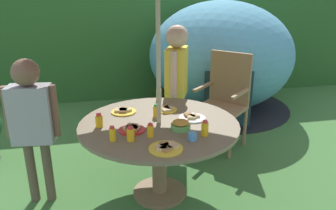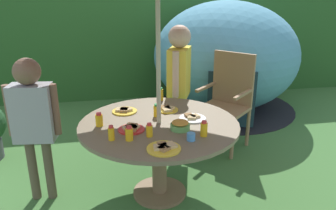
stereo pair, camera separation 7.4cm
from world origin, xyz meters
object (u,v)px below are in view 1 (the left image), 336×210
juice_bottle_near_right (159,94)px  juice_bottle_spot_a (99,121)px  plate_mid_right (123,111)px  plate_near_left (166,148)px  juice_bottle_mid_left (112,134)px  snack_bowl (181,125)px  plate_center_back (132,129)px  juice_bottle_front_edge (131,134)px  juice_bottle_back_edge (150,130)px  garden_table (159,137)px  juice_bottle_far_left (156,111)px  child_in_yellow_shirt (177,73)px  juice_bottle_spot_b (205,129)px  dome_tent (220,56)px  wooden_chair (225,95)px  child_in_grey_shirt (32,115)px  cup_near (192,136)px  plate_far_right (192,117)px  plate_center_front (166,109)px

juice_bottle_near_right → juice_bottle_spot_a: size_ratio=1.16×
juice_bottle_near_right → plate_mid_right: bearing=-144.5°
plate_near_left → plate_mid_right: bearing=106.1°
plate_mid_right → juice_bottle_mid_left: 0.58m
snack_bowl → plate_center_back: bearing=171.5°
juice_bottle_front_edge → juice_bottle_back_edge: (0.15, 0.04, -0.00)m
garden_table → snack_bowl: bearing=-50.3°
plate_near_left → juice_bottle_far_left: 0.62m
plate_center_back → juice_bottle_front_edge: 0.18m
child_in_yellow_shirt → plate_center_back: child_in_yellow_shirt is taller
juice_bottle_far_left → juice_bottle_spot_b: 0.54m
dome_tent → child_in_yellow_shirt: bearing=-113.9°
plate_mid_right → juice_bottle_near_right: (0.37, 0.27, 0.05)m
wooden_chair → child_in_yellow_shirt: child_in_yellow_shirt is taller
child_in_grey_shirt → juice_bottle_near_right: size_ratio=9.53×
wooden_chair → cup_near: bearing=-74.0°
plate_far_right → juice_bottle_spot_a: juice_bottle_spot_a is taller
plate_near_left → juice_bottle_mid_left: size_ratio=2.08×
plate_center_front → juice_bottle_near_right: size_ratio=1.48×
child_in_grey_shirt → juice_bottle_spot_a: child_in_grey_shirt is taller
wooden_chair → juice_bottle_mid_left: bearing=-92.4°
wooden_chair → dome_tent: size_ratio=0.41×
plate_far_right → plate_center_back: bearing=-165.1°
plate_center_front → juice_bottle_front_edge: 0.68m
juice_bottle_near_right → child_in_yellow_shirt: bearing=49.3°
plate_center_back → juice_bottle_near_right: juice_bottle_near_right is taller
juice_bottle_front_edge → child_in_grey_shirt: bearing=150.3°
plate_far_right → juice_bottle_back_edge: size_ratio=2.14×
dome_tent → plate_near_left: 2.90m
plate_mid_right → cup_near: cup_near is taller
juice_bottle_spot_b → juice_bottle_far_left: bearing=122.4°
snack_bowl → plate_far_right: size_ratio=0.69×
plate_far_right → juice_bottle_spot_b: size_ratio=1.86×
juice_bottle_back_edge → juice_bottle_spot_b: bearing=-9.4°
juice_bottle_far_left → garden_table: bearing=-89.3°
child_in_grey_shirt → juice_bottle_front_edge: child_in_grey_shirt is taller
dome_tent → plate_center_front: bearing=-109.3°
plate_near_left → juice_bottle_spot_b: juice_bottle_spot_b is taller
juice_bottle_spot_a → juice_bottle_front_edge: bearing=-54.7°
juice_bottle_back_edge → cup_near: bearing=-23.3°
cup_near → plate_far_right: bearing=74.3°
child_in_grey_shirt → juice_bottle_spot_b: child_in_grey_shirt is taller
plate_center_front → plate_near_left: same height
wooden_chair → juice_bottle_back_edge: size_ratio=10.07×
plate_near_left → plate_center_back: bearing=117.9°
dome_tent → child_in_grey_shirt: bearing=-125.7°
child_in_grey_shirt → wooden_chair: bearing=28.1°
child_in_grey_shirt → plate_mid_right: child_in_grey_shirt is taller
juice_bottle_mid_left → garden_table: bearing=34.1°
plate_center_back → plate_far_right: size_ratio=0.92×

